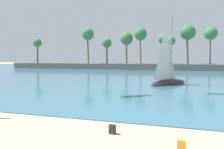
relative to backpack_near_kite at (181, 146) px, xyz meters
The scene contains 5 objects.
sea 50.57m from the backpack_near_kite, 96.28° to the left, with size 220.00×94.64×0.06m, color #386B84.
palm_headland 58.07m from the backpack_near_kite, 96.93° to the left, with size 98.23×6.00×12.81m.
backpack_near_kite is the anchor object (origin of this frame).
backpack_spare 3.34m from the backpack_near_kite, 160.09° to the left, with size 0.34×0.32×0.44m.
sailboat_mid_bay 21.89m from the backpack_near_kite, 94.54° to the left, with size 5.57×7.00×10.14m.
Camera 1 is at (5.47, -5.34, 3.62)m, focal length 36.19 mm.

